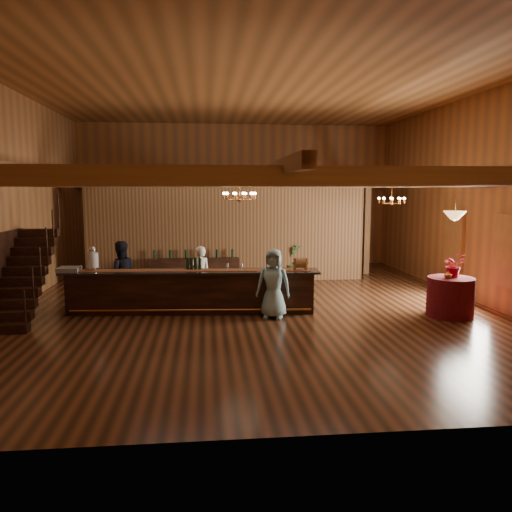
{
  "coord_description": "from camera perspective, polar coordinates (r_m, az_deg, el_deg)",
  "views": [
    {
      "loc": [
        -1.2,
        -12.67,
        3.0
      ],
      "look_at": [
        0.15,
        0.55,
        1.22
      ],
      "focal_mm": 35.0,
      "sensor_mm": 36.0,
      "label": 1
    }
  ],
  "objects": [
    {
      "name": "floor_plant",
      "position": [
        16.67,
        4.35,
        -0.7
      ],
      "size": [
        0.69,
        0.57,
        1.19
      ],
      "primitive_type": "imported",
      "rotation": [
        0.0,
        0.0,
        -0.06
      ],
      "color": "#26471C",
      "rests_on": "floor"
    },
    {
      "name": "round_table",
      "position": [
        12.72,
        21.32,
        -4.39
      ],
      "size": [
        1.08,
        1.08,
        0.94
      ],
      "primitive_type": "cylinder",
      "color": "#5E1115",
      "rests_on": "floor"
    },
    {
      "name": "beverage_dispenser",
      "position": [
        12.72,
        -18.15,
        -0.32
      ],
      "size": [
        0.26,
        0.26,
        0.6
      ],
      "color": "silver",
      "rests_on": "tasting_bar"
    },
    {
      "name": "bartender",
      "position": [
        13.12,
        -6.44,
        -2.21
      ],
      "size": [
        0.65,
        0.52,
        1.54
      ],
      "primitive_type": "imported",
      "rotation": [
        0.0,
        0.0,
        3.45
      ],
      "color": "white",
      "rests_on": "floor"
    },
    {
      "name": "tasting_bar",
      "position": [
        12.34,
        -7.41,
        -4.0
      ],
      "size": [
        6.28,
        1.25,
        1.05
      ],
      "rotation": [
        0.0,
        0.0,
        -0.07
      ],
      "color": "#391C10",
      "rests_on": "floor"
    },
    {
      "name": "bar_bottle_3",
      "position": [
        12.32,
        -6.43,
        -0.88
      ],
      "size": [
        0.07,
        0.07,
        0.3
      ],
      "primitive_type": "cylinder",
      "color": "black",
      "rests_on": "tasting_bar"
    },
    {
      "name": "wall_left",
      "position": [
        13.55,
        -26.69,
        5.76
      ],
      "size": [
        0.1,
        14.0,
        5.5
      ],
      "primitive_type": "cube",
      "color": "#A06230",
      "rests_on": "floor"
    },
    {
      "name": "wall_back",
      "position": [
        19.71,
        -2.33,
        6.89
      ],
      "size": [
        12.0,
        0.1,
        5.5
      ],
      "primitive_type": "cube",
      "color": "#A06230",
      "rests_on": "floor"
    },
    {
      "name": "wall_front",
      "position": [
        5.8,
        6.16,
        5.11
      ],
      "size": [
        12.0,
        0.1,
        5.5
      ],
      "primitive_type": "cube",
      "color": "#A06230",
      "rests_on": "floor"
    },
    {
      "name": "beam_grid",
      "position": [
        13.24,
        -0.61,
        8.66
      ],
      "size": [
        11.9,
        13.9,
        0.39
      ],
      "color": "olive",
      "rests_on": "wall_left"
    },
    {
      "name": "table_flowers",
      "position": [
        12.69,
        21.67,
        -0.97
      ],
      "size": [
        0.53,
        0.46,
        0.57
      ],
      "primitive_type": "imported",
      "rotation": [
        0.0,
        0.0,
        0.04
      ],
      "color": "#A2031C",
      "rests_on": "round_table"
    },
    {
      "name": "staircase",
      "position": [
        12.82,
        -25.1,
        -2.08
      ],
      "size": [
        1.0,
        2.8,
        2.0
      ],
      "color": "#391C10",
      "rests_on": "floor"
    },
    {
      "name": "bar_bottle_2",
      "position": [
        12.33,
        -6.96,
        -0.88
      ],
      "size": [
        0.07,
        0.07,
        0.3
      ],
      "primitive_type": "cylinder",
      "color": "black",
      "rests_on": "tasting_bar"
    },
    {
      "name": "guest",
      "position": [
        11.66,
        2.0,
        -3.16
      ],
      "size": [
        0.92,
        0.74,
        1.64
      ],
      "primitive_type": "imported",
      "rotation": [
        0.0,
        0.0,
        -0.31
      ],
      "color": "#88BBC3",
      "rests_on": "floor"
    },
    {
      "name": "ceiling",
      "position": [
        12.97,
        -0.41,
        18.73
      ],
      "size": [
        14.0,
        14.0,
        0.0
      ],
      "primitive_type": "plane",
      "rotation": [
        3.14,
        0.0,
        0.0
      ],
      "color": "#A06030",
      "rests_on": "wall_back"
    },
    {
      "name": "pendant_lamp",
      "position": [
        12.48,
        21.75,
        4.34
      ],
      "size": [
        0.52,
        0.52,
        0.9
      ],
      "color": "#BE692C",
      "rests_on": "beam_grid"
    },
    {
      "name": "support_posts",
      "position": [
        12.31,
        -0.18,
        1.09
      ],
      "size": [
        9.2,
        10.2,
        3.2
      ],
      "color": "olive",
      "rests_on": "floor"
    },
    {
      "name": "glass_rack_tray",
      "position": [
        12.83,
        -20.59,
        -1.44
      ],
      "size": [
        0.5,
        0.5,
        0.1
      ],
      "primitive_type": "cube",
      "color": "gray",
      "rests_on": "tasting_bar"
    },
    {
      "name": "chandelier_right",
      "position": [
        15.41,
        15.22,
        6.18
      ],
      "size": [
        0.8,
        0.8,
        0.67
      ],
      "color": "#BE692C",
      "rests_on": "beam_grid"
    },
    {
      "name": "bar_bottle_1",
      "position": [
        12.34,
        -7.39,
        -0.88
      ],
      "size": [
        0.07,
        0.07,
        0.3
      ],
      "primitive_type": "cylinder",
      "color": "black",
      "rests_on": "tasting_bar"
    },
    {
      "name": "table_vase",
      "position": [
        12.47,
        21.1,
        -1.76
      ],
      "size": [
        0.16,
        0.16,
        0.28
      ],
      "primitive_type": "imported",
      "rotation": [
        0.0,
        0.0,
        -0.15
      ],
      "color": "#BE692C",
      "rests_on": "round_table"
    },
    {
      "name": "wall_right",
      "position": [
        14.58,
        23.93,
        5.99
      ],
      "size": [
        0.1,
        14.0,
        5.5
      ],
      "primitive_type": "cube",
      "color": "#A06230",
      "rests_on": "floor"
    },
    {
      "name": "window_right_front",
      "position": [
        13.26,
        26.87,
        0.52
      ],
      "size": [
        0.12,
        1.05,
        1.75
      ],
      "primitive_type": "cube",
      "color": "white",
      "rests_on": "wall_right"
    },
    {
      "name": "bar_bottle_0",
      "position": [
        12.35,
        -7.82,
        -0.88
      ],
      "size": [
        0.07,
        0.07,
        0.3
      ],
      "primitive_type": "cylinder",
      "color": "black",
      "rests_on": "tasting_bar"
    },
    {
      "name": "chandelier_left",
      "position": [
        12.21,
        -1.9,
        6.9
      ],
      "size": [
        0.8,
        0.8,
        0.51
      ],
      "color": "#BE692C",
      "rests_on": "beam_grid"
    },
    {
      "name": "staff_second",
      "position": [
        13.17,
        -15.21,
        -2.03
      ],
      "size": [
        0.98,
        0.86,
        1.71
      ],
      "primitive_type": "imported",
      "rotation": [
        0.0,
        0.0,
        3.43
      ],
      "color": "black",
      "rests_on": "floor"
    },
    {
      "name": "floor",
      "position": [
        13.08,
        -0.39,
        -5.64
      ],
      "size": [
        14.0,
        14.0,
        0.0
      ],
      "primitive_type": "plane",
      "color": "#5D301A",
      "rests_on": "ground"
    },
    {
      "name": "backroom_boxes",
      "position": [
        18.36,
        -2.92,
        -0.12
      ],
      "size": [
        4.1,
        0.6,
        1.1
      ],
      "color": "#391C10",
      "rests_on": "floor"
    },
    {
      "name": "partition_wall",
      "position": [
        16.25,
        -3.32,
        2.49
      ],
      "size": [
        9.0,
        0.18,
        3.1
      ],
      "primitive_type": "cube",
      "color": "brown",
      "rests_on": "floor"
    },
    {
      "name": "window_right_back",
      "position": [
        15.5,
        21.71,
        1.71
      ],
      "size": [
        0.12,
        1.05,
        1.75
      ],
      "primitive_type": "cube",
      "color": "white",
      "rests_on": "wall_right"
    },
    {
      "name": "raffle_drum",
      "position": [
        12.18,
        5.09,
        -0.83
      ],
      "size": [
        0.34,
        0.24,
        0.3
      ],
      "color": "brown",
      "rests_on": "tasting_bar"
    },
    {
      "name": "backbar_shelf",
      "position": [
        16.13,
        -7.1,
        -1.7
      ],
      "size": [
        2.91,
        0.78,
        0.81
      ],
      "primitive_type": "cube",
      "rotation": [
        0.0,
        0.0,
        0.12
      ],
      "color": "#391C10",
      "rests_on": "floor"
    }
  ]
}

